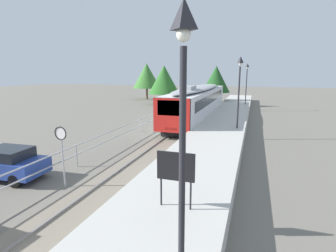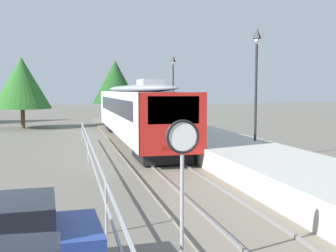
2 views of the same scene
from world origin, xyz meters
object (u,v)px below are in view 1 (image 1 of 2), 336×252
Objects in this scene: platform_lamp_near_end at (183,100)px; speed_limit_sign at (61,142)px; platform_lamp_far_end at (247,76)px; platform_notice_board at (176,168)px; parked_hatchback_blue at (5,163)px; platform_lamp_mid_platform at (239,79)px; commuter_train at (198,100)px.

platform_lamp_near_end is 8.70m from speed_limit_sign.
platform_notice_board is at bearing -91.98° from platform_lamp_far_end.
platform_notice_board is 9.39m from parked_hatchback_blue.
platform_lamp_far_end is (0.00, 32.57, 0.00)m from platform_lamp_near_end.
platform_notice_board is at bearing -94.43° from platform_lamp_mid_platform.
commuter_train reaches higher than speed_limit_sign.
commuter_train reaches higher than parked_hatchback_blue.
platform_lamp_near_end is 2.97× the size of platform_notice_board.
platform_lamp_mid_platform is at bearing 48.31° from parked_hatchback_blue.
platform_lamp_near_end is 1.00× the size of platform_lamp_far_end.
platform_lamp_mid_platform is 13.46m from speed_limit_sign.
platform_lamp_far_end reaches higher than parked_hatchback_blue.
platform_lamp_mid_platform is at bearing 59.38° from speed_limit_sign.
platform_lamp_near_end and platform_lamp_mid_platform have the same top height.
platform_lamp_mid_platform is (0.00, 16.29, 0.00)m from platform_lamp_near_end.
parked_hatchback_blue is (-9.11, 1.81, -1.40)m from platform_notice_board.
platform_lamp_near_end is at bearing -25.86° from parked_hatchback_blue.
commuter_train is 3.72× the size of platform_lamp_far_end.
platform_lamp_near_end is 32.57m from platform_lamp_far_end.
platform_lamp_far_end is 28.59m from speed_limit_sign.
platform_lamp_far_end is at bearing 90.00° from platform_lamp_near_end.
platform_lamp_far_end is (0.00, 16.29, 0.00)m from platform_lamp_mid_platform.
platform_lamp_far_end is (4.59, 8.64, 2.48)m from commuter_train.
platform_lamp_mid_platform and platform_lamp_far_end have the same top height.
platform_lamp_far_end is at bearing 76.31° from speed_limit_sign.
platform_notice_board is at bearing -17.45° from speed_limit_sign.
platform_lamp_near_end is at bearing -90.00° from platform_lamp_mid_platform.
platform_lamp_near_end is at bearing -71.79° from platform_notice_board.
platform_lamp_mid_platform is 1.31× the size of parked_hatchback_blue.
platform_notice_board is at bearing -80.28° from commuter_train.
platform_lamp_far_end is 29.71m from parked_hatchback_blue.
parked_hatchback_blue is at bearing -131.69° from platform_lamp_mid_platform.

